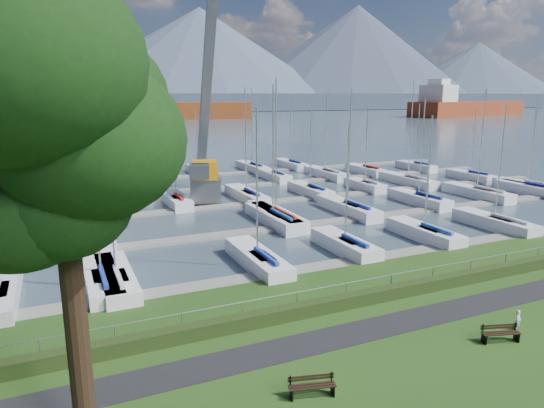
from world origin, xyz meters
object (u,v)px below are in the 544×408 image
person (518,318)px  bench_left (312,386)px  crane (205,149)px  tree (55,120)px  bench_right (500,333)px

person → bench_left: bearing=159.4°
bench_left → crane: bearing=94.0°
bench_left → person: size_ratio=1.64×
person → tree: size_ratio=0.08×
person → tree: (-19.62, 0.33, 9.82)m
bench_right → tree: size_ratio=0.13×
bench_left → person: 11.70m
tree → person: bearing=-1.0°
bench_right → person: bearing=33.7°
bench_right → crane: size_ratio=0.08×
bench_left → tree: bearing=-172.3°
tree → bench_right: bearing=-2.8°
bench_right → person: person is taller
bench_right → person: 1.88m
bench_left → bench_right: bearing=15.1°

